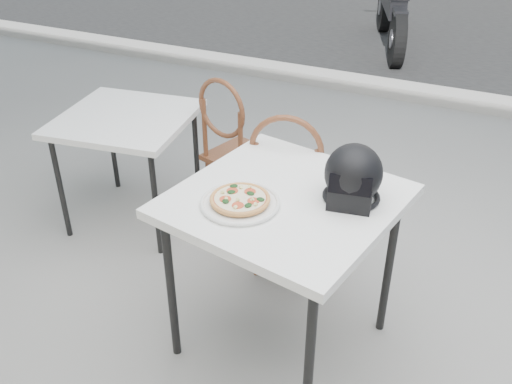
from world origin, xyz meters
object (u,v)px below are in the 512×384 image
at_px(plate, 240,203).
at_px(motorcycle, 392,10).
at_px(cafe_chair_side, 233,142).
at_px(cafe_chair_main, 288,186).
at_px(cafe_table_side, 126,126).
at_px(cafe_table_main, 285,212).
at_px(helmet, 353,177).
at_px(pizza, 240,199).

bearing_deg(plate, motorcycle, 96.19).
bearing_deg(motorcycle, cafe_chair_side, -109.59).
bearing_deg(cafe_chair_main, cafe_table_side, -15.91).
bearing_deg(motorcycle, cafe_table_main, -101.44).
relative_size(cafe_chair_main, cafe_chair_side, 1.03).
xyz_separation_m(plate, cafe_table_side, (-1.17, 0.76, -0.19)).
height_order(plate, cafe_table_side, plate).
xyz_separation_m(helmet, cafe_table_side, (-1.57, 0.53, -0.29)).
xyz_separation_m(plate, helmet, (0.41, 0.24, 0.10)).
bearing_deg(cafe_chair_main, motorcycle, -94.50).
relative_size(plate, cafe_table_side, 0.40).
height_order(cafe_table_side, motorcycle, motorcycle).
bearing_deg(cafe_chair_side, cafe_table_side, 41.44).
relative_size(cafe_chair_main, motorcycle, 0.51).
bearing_deg(motorcycle, plate, -103.25).
distance_m(cafe_chair_main, motorcycle, 4.55).
height_order(plate, cafe_chair_side, cafe_chair_side).
bearing_deg(pizza, helmet, 30.22).
xyz_separation_m(cafe_chair_main, motorcycle, (-0.52, 4.52, -0.12)).
height_order(cafe_table_main, pizza, pizza).
distance_m(cafe_table_main, cafe_table_side, 1.45).
distance_m(plate, pizza, 0.02).
height_order(cafe_table_main, cafe_table_side, cafe_table_main).
distance_m(pizza, cafe_chair_side, 1.23).
height_order(pizza, cafe_chair_main, cafe_chair_main).
bearing_deg(pizza, motorcycle, 96.19).
height_order(cafe_table_main, plate, plate).
relative_size(cafe_chair_main, cafe_table_side, 1.17).
relative_size(plate, cafe_chair_main, 0.34).
height_order(helmet, cafe_table_side, helmet).
xyz_separation_m(plate, cafe_chair_main, (-0.05, 0.67, -0.29)).
bearing_deg(plate, cafe_table_side, 146.80).
xyz_separation_m(pizza, cafe_chair_side, (-0.57, 1.04, -0.33)).
bearing_deg(motorcycle, helmet, -98.36).
distance_m(plate, cafe_chair_main, 0.73).
bearing_deg(plate, cafe_chair_main, 94.01).
bearing_deg(cafe_table_main, cafe_chair_side, 128.74).
xyz_separation_m(cafe_table_main, cafe_table_side, (-1.31, 0.62, -0.11)).
bearing_deg(pizza, cafe_chair_main, 94.02).
height_order(cafe_chair_main, motorcycle, motorcycle).
relative_size(plate, motorcycle, 0.18).
bearing_deg(cafe_table_side, cafe_chair_side, 25.11).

